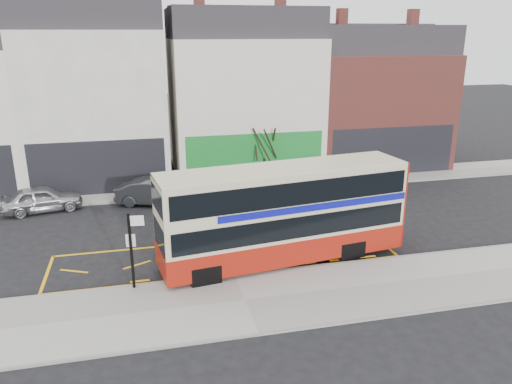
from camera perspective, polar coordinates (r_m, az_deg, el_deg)
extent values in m
plane|color=black|center=(19.58, -2.70, -9.28)|extent=(120.00, 120.00, 0.00)
cube|color=#A3A19B|center=(17.57, -1.28, -12.41)|extent=(40.00, 4.00, 0.15)
cube|color=gray|center=(19.22, -2.49, -9.58)|extent=(40.00, 0.15, 0.15)
cube|color=#A3A19B|center=(29.67, -6.64, 0.41)|extent=(50.00, 3.00, 0.15)
cube|color=white|center=(32.53, -17.59, 9.26)|extent=(8.00, 8.00, 9.00)
cube|color=#28262B|center=(32.24, -18.53, 18.77)|extent=(8.00, 7.20, 1.80)
cube|color=black|center=(29.20, -17.54, 2.52)|extent=(7.36, 0.06, 3.20)
cube|color=black|center=(29.27, -17.50, 2.15)|extent=(5.60, 0.04, 2.00)
cube|color=silver|center=(33.14, -1.65, 9.79)|extent=(9.00, 8.00, 8.50)
cube|color=#28262B|center=(32.81, -1.74, 18.72)|extent=(9.00, 7.20, 1.80)
cube|color=#9E473F|center=(32.42, 2.80, 21.02)|extent=(0.60, 0.60, 1.20)
cube|color=#167C29|center=(29.84, -0.06, 3.69)|extent=(8.28, 0.06, 3.20)
cube|color=black|center=(29.91, -0.06, 3.32)|extent=(6.30, 0.04, 2.00)
cube|color=#9E473F|center=(36.10, 12.68, 9.23)|extent=(9.00, 8.00, 7.50)
cube|color=#28262B|center=(35.73, 13.20, 16.62)|extent=(9.00, 7.20, 1.80)
cube|color=#9E473F|center=(33.71, 9.79, 18.98)|extent=(0.60, 0.60, 1.20)
cube|color=#9E473F|center=(35.90, 17.49, 18.37)|extent=(0.60, 0.60, 1.20)
cube|color=black|center=(33.02, 15.38, 4.44)|extent=(8.28, 0.06, 3.20)
cube|color=black|center=(33.08, 15.34, 4.11)|extent=(6.30, 0.04, 2.00)
cube|color=beige|center=(19.73, 3.18, -2.30)|extent=(10.09, 3.56, 3.64)
cube|color=maroon|center=(20.22, 3.11, -5.82)|extent=(10.13, 3.61, 0.99)
cube|color=maroon|center=(22.11, 14.90, -0.64)|extent=(0.37, 2.27, 3.64)
cube|color=black|center=(19.81, 3.17, -2.97)|extent=(9.71, 3.57, 0.85)
cube|color=black|center=(19.38, 3.23, 0.75)|extent=(9.71, 3.57, 0.90)
cube|color=#0D1195|center=(19.94, 5.56, -0.70)|extent=(8.14, 3.34, 0.27)
cube|color=black|center=(18.57, -10.91, -5.52)|extent=(0.34, 2.05, 1.44)
cube|color=black|center=(18.01, -11.20, -0.93)|extent=(0.34, 2.05, 0.90)
cube|color=black|center=(18.25, -11.03, -3.06)|extent=(0.26, 1.56, 0.31)
cube|color=beige|center=(19.19, 3.27, 2.67)|extent=(10.08, 3.47, 0.11)
cylinder|color=black|center=(18.46, -5.72, -9.57)|extent=(0.92, 0.37, 0.90)
cylinder|color=black|center=(20.21, -7.26, -7.09)|extent=(0.92, 0.37, 0.90)
cylinder|color=black|center=(20.71, 10.88, -6.64)|extent=(0.92, 0.37, 0.90)
cylinder|color=black|center=(22.28, 8.19, -4.68)|extent=(0.92, 0.37, 0.90)
cube|color=black|center=(18.19, -14.07, -6.56)|extent=(0.11, 0.11, 2.84)
cube|color=white|center=(17.72, -13.43, -3.19)|extent=(0.51, 0.10, 0.42)
cube|color=white|center=(18.09, -14.14, -5.39)|extent=(0.33, 0.07, 0.47)
imported|color=#A8A9AD|center=(28.05, -23.27, -0.72)|extent=(4.19, 2.33, 1.35)
imported|color=#42454A|center=(27.31, -11.35, -0.01)|extent=(4.48, 2.72, 1.39)
imported|color=white|center=(29.47, 11.14, 1.47)|extent=(5.54, 2.97, 1.53)
cylinder|color=#302415|center=(30.22, 0.90, 2.37)|extent=(0.24, 0.24, 1.68)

